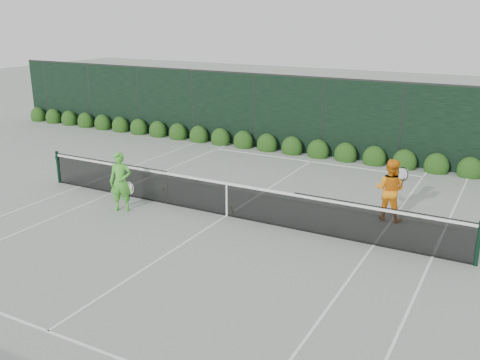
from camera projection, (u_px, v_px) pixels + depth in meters
The scene contains 8 objects.
ground at pixel (227, 216), 14.84m from camera, with size 80.00×80.00×0.00m, color gray.
tennis_net at pixel (226, 198), 14.69m from camera, with size 12.90×0.10×1.07m.
player_woman at pixel (121, 182), 15.00m from camera, with size 0.73×0.63×1.70m.
player_man at pixel (390, 190), 14.34m from camera, with size 0.92×0.69×1.70m.
court_lines at pixel (227, 216), 14.84m from camera, with size 11.03×23.83×0.01m.
windscreen_fence at pixel (167, 192), 12.11m from camera, with size 32.00×21.07×3.06m.
hedge_row at pixel (318, 151), 20.77m from camera, with size 31.66×0.65×0.94m.
tennis_balls at pixel (208, 202), 15.80m from camera, with size 2.99×0.78×0.07m.
Camera 1 is at (6.91, -12.01, 5.41)m, focal length 40.00 mm.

